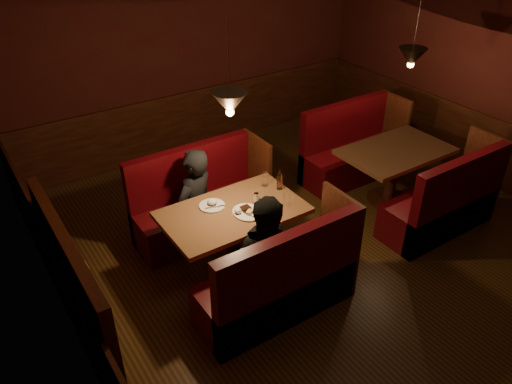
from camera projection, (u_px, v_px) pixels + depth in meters
room at (323, 185)px, 5.38m from camera, size 6.02×7.02×2.92m
main_table at (235, 224)px, 5.49m from camera, size 1.53×0.93×1.07m
main_bench_far at (200, 207)px, 6.25m from camera, size 1.69×0.60×1.15m
main_bench_near at (282, 287)px, 5.03m from camera, size 1.69×0.60×1.15m
second_table at (394, 163)px, 6.72m from camera, size 1.44×0.92×0.81m
second_bench_far at (350, 154)px, 7.47m from camera, size 1.60×0.60×1.14m
second_bench_near at (444, 207)px, 6.25m from camera, size 1.60×0.60×1.14m
diner_a at (194, 186)px, 5.80m from camera, size 0.71×0.60×1.64m
diner_b at (272, 240)px, 4.97m from camera, size 0.95×0.84×1.61m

